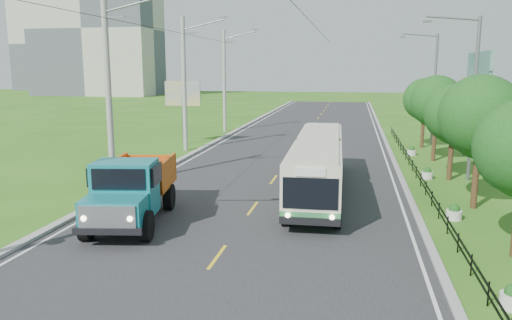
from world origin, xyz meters
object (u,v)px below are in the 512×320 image
(pole_near, at_px, (109,91))
(planter_front, at_px, (512,298))
(billboard_right, at_px, (478,82))
(tree_fifth, at_px, (437,104))
(tree_back, at_px, (425,102))
(tree_third, at_px, (481,120))
(planter_mid, at_px, (427,174))
(streetlight_mid, at_px, (471,93))
(bus, at_px, (318,161))
(pole_mid, at_px, (185,84))
(tree_fourth, at_px, (454,117))
(planter_near, at_px, (454,213))
(billboard_left, at_px, (183,98))
(dump_truck, at_px, (132,186))
(planter_far, at_px, (412,151))
(streetlight_far, at_px, (433,85))
(pole_far, at_px, (225,80))

(pole_near, height_order, planter_front, pole_near)
(pole_near, distance_m, planter_front, 20.70)
(billboard_right, bearing_deg, tree_fifth, 176.70)
(tree_back, xyz_separation_m, planter_front, (-1.26, -28.14, -3.37))
(tree_third, height_order, planter_mid, tree_third)
(streetlight_mid, height_order, bus, streetlight_mid)
(pole_mid, bearing_deg, planter_mid, -22.54)
(pole_mid, height_order, planter_front, pole_mid)
(tree_fourth, distance_m, bus, 8.73)
(planter_front, distance_m, planter_near, 8.00)
(billboard_left, bearing_deg, billboard_right, -10.40)
(tree_fifth, height_order, billboard_left, tree_fifth)
(billboard_left, distance_m, bus, 18.97)
(bus, xyz_separation_m, dump_truck, (-7.07, -6.53, -0.10))
(planter_near, bearing_deg, tree_third, 59.59)
(pole_near, distance_m, tree_fourth, 18.89)
(tree_third, bearing_deg, bus, 168.46)
(tree_fifth, height_order, planter_far, tree_fifth)
(planter_front, bearing_deg, billboard_left, 124.84)
(streetlight_mid, relative_size, planter_far, 13.54)
(planter_mid, bearing_deg, planter_far, 90.00)
(pole_mid, bearing_deg, dump_truck, -77.89)
(bus, relative_size, dump_truck, 2.09)
(streetlight_mid, height_order, streetlight_far, same)
(planter_far, bearing_deg, tree_back, 73.12)
(streetlight_far, xyz_separation_m, dump_truck, (-15.06, -24.91, -3.36))
(pole_far, bearing_deg, tree_third, -53.91)
(pole_mid, xyz_separation_m, streetlight_far, (18.90, 7.00, -0.19))
(tree_fifth, bearing_deg, tree_back, 90.00)
(tree_fourth, height_order, tree_fifth, tree_fifth)
(pole_far, bearing_deg, tree_back, -20.74)
(pole_near, distance_m, tree_third, 18.17)
(pole_near, xyz_separation_m, tree_back, (18.12, 17.14, -1.44))
(planter_near, xyz_separation_m, dump_truck, (-13.02, -2.91, 1.26))
(pole_mid, xyz_separation_m, tree_back, (18.12, 5.14, -1.44))
(tree_back, height_order, bus, tree_back)
(tree_fourth, height_order, tree_back, tree_back)
(tree_third, bearing_deg, streetlight_far, 87.73)
(tree_fifth, bearing_deg, tree_third, -90.00)
(tree_fourth, relative_size, billboard_left, 1.04)
(tree_third, relative_size, tree_fifth, 1.03)
(pole_far, distance_m, billboard_left, 9.17)
(tree_fourth, relative_size, planter_near, 8.06)
(tree_back, relative_size, billboard_right, 0.75)
(pole_far, relative_size, planter_mid, 14.93)
(pole_far, relative_size, streetlight_mid, 1.10)
(pole_near, height_order, tree_back, pole_near)
(pole_near, bearing_deg, tree_back, 43.41)
(streetlight_far, height_order, billboard_left, streetlight_far)
(planter_mid, bearing_deg, tree_fourth, 6.39)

